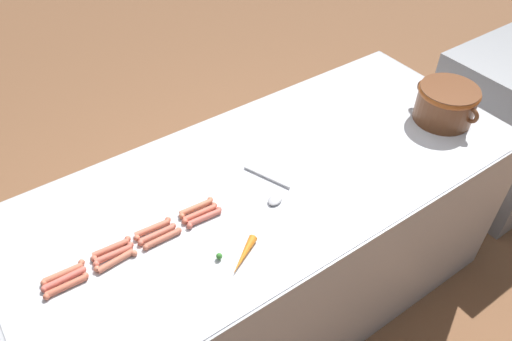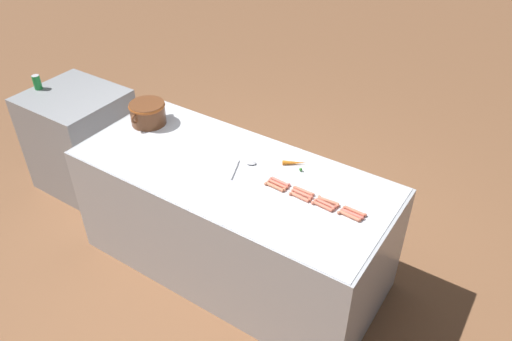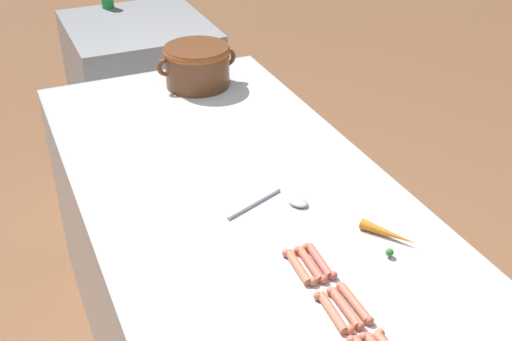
{
  "view_description": "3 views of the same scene",
  "coord_description": "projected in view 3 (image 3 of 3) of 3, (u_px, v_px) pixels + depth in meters",
  "views": [
    {
      "loc": [
        1.17,
        -0.89,
        2.3
      ],
      "look_at": [
        -0.04,
        -0.05,
        0.93
      ],
      "focal_mm": 34.28,
      "sensor_mm": 36.0,
      "label": 1
    },
    {
      "loc": [
        -2.17,
        -1.63,
        2.92
      ],
      "look_at": [
        0.07,
        -0.15,
        0.92
      ],
      "focal_mm": 35.08,
      "sensor_mm": 36.0,
      "label": 2
    },
    {
      "loc": [
        -0.64,
        -1.51,
        2.02
      ],
      "look_at": [
        0.07,
        0.1,
        0.94
      ],
      "focal_mm": 45.34,
      "sensor_mm": 36.0,
      "label": 3
    }
  ],
  "objects": [
    {
      "name": "hot_dog_3",
      "position": [
        298.0,
        267.0,
        1.7
      ],
      "size": [
        0.03,
        0.15,
        0.02
      ],
      "color": "#CA7150",
      "rests_on": "griddle_counter"
    },
    {
      "name": "serving_spoon",
      "position": [
        283.0,
        202.0,
        1.96
      ],
      "size": [
        0.26,
        0.14,
        0.02
      ],
      "color": "#B7B7BC",
      "rests_on": "griddle_counter"
    },
    {
      "name": "griddle_counter",
      "position": [
        250.0,
        311.0,
        2.22
      ],
      "size": [
        0.97,
        2.23,
        0.91
      ],
      "color": "#ADAFB5",
      "rests_on": "ground_plane"
    },
    {
      "name": "back_cabinet",
      "position": [
        145.0,
        103.0,
        3.61
      ],
      "size": [
        0.72,
        0.77,
        0.92
      ],
      "primitive_type": "cube",
      "color": "#939599",
      "rests_on": "ground_plane"
    },
    {
      "name": "hot_dog_7",
      "position": [
        310.0,
        264.0,
        1.71
      ],
      "size": [
        0.03,
        0.16,
        0.02
      ],
      "color": "#D6674F",
      "rests_on": "griddle_counter"
    },
    {
      "name": "hot_dog_10",
      "position": [
        354.0,
        303.0,
        1.58
      ],
      "size": [
        0.03,
        0.16,
        0.02
      ],
      "color": "#CD6C52",
      "rests_on": "griddle_counter"
    },
    {
      "name": "hot_dog_2",
      "position": [
        333.0,
        312.0,
        1.55
      ],
      "size": [
        0.03,
        0.15,
        0.02
      ],
      "color": "#D56F53",
      "rests_on": "griddle_counter"
    },
    {
      "name": "bean_pot",
      "position": [
        197.0,
        64.0,
        2.67
      ],
      "size": [
        0.34,
        0.28,
        0.17
      ],
      "color": "brown",
      "rests_on": "griddle_counter"
    },
    {
      "name": "hot_dog_6",
      "position": [
        345.0,
        308.0,
        1.57
      ],
      "size": [
        0.03,
        0.16,
        0.02
      ],
      "color": "#CE6C56",
      "rests_on": "griddle_counter"
    },
    {
      "name": "hot_dog_11",
      "position": [
        320.0,
        261.0,
        1.72
      ],
      "size": [
        0.03,
        0.15,
        0.02
      ],
      "color": "#CF6555",
      "rests_on": "griddle_counter"
    },
    {
      "name": "carrot",
      "position": [
        389.0,
        235.0,
        1.81
      ],
      "size": [
        0.12,
        0.16,
        0.03
      ],
      "color": "orange",
      "rests_on": "griddle_counter"
    }
  ]
}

